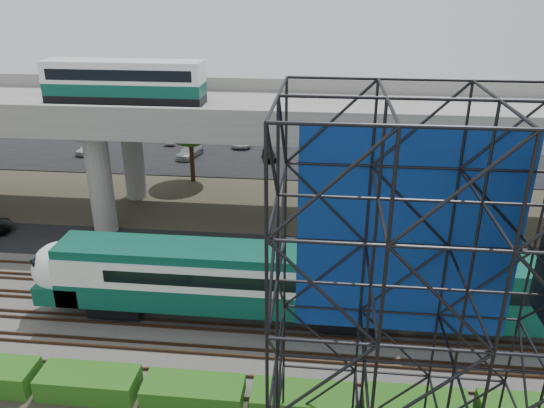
# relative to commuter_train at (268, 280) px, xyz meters

# --- Properties ---
(ground) EXTENTS (140.00, 140.00, 0.00)m
(ground) POSITION_rel_commuter_train_xyz_m (-3.72, -2.00, -2.88)
(ground) COLOR #474233
(ground) RESTS_ON ground
(ballast_bed) EXTENTS (90.00, 12.00, 0.20)m
(ballast_bed) POSITION_rel_commuter_train_xyz_m (-3.72, 0.00, -2.78)
(ballast_bed) COLOR slate
(ballast_bed) RESTS_ON ground
(service_road) EXTENTS (90.00, 5.00, 0.08)m
(service_road) POSITION_rel_commuter_train_xyz_m (-3.72, 8.50, -2.84)
(service_road) COLOR black
(service_road) RESTS_ON ground
(parking_lot) EXTENTS (90.00, 18.00, 0.08)m
(parking_lot) POSITION_rel_commuter_train_xyz_m (-3.72, 32.00, -2.84)
(parking_lot) COLOR black
(parking_lot) RESTS_ON ground
(harbor_water) EXTENTS (140.00, 40.00, 0.03)m
(harbor_water) POSITION_rel_commuter_train_xyz_m (-3.72, 54.00, -2.87)
(harbor_water) COLOR #415D6B
(harbor_water) RESTS_ON ground
(rail_tracks) EXTENTS (90.00, 9.52, 0.16)m
(rail_tracks) POSITION_rel_commuter_train_xyz_m (-3.72, -0.00, -2.60)
(rail_tracks) COLOR #472D1E
(rail_tracks) RESTS_ON ballast_bed
(commuter_train) EXTENTS (29.30, 3.06, 4.30)m
(commuter_train) POSITION_rel_commuter_train_xyz_m (0.00, 0.00, 0.00)
(commuter_train) COLOR black
(commuter_train) RESTS_ON rail_tracks
(overpass) EXTENTS (80.00, 12.00, 12.40)m
(overpass) POSITION_rel_commuter_train_xyz_m (-4.35, 14.00, 5.33)
(overpass) COLOR #9E9B93
(overpass) RESTS_ON ground
(scaffold_tower) EXTENTS (9.36, 6.36, 15.00)m
(scaffold_tower) POSITION_rel_commuter_train_xyz_m (5.98, -9.98, 4.59)
(scaffold_tower) COLOR black
(scaffold_tower) RESTS_ON ground
(hedge_strip) EXTENTS (34.60, 1.80, 1.20)m
(hedge_strip) POSITION_rel_commuter_train_xyz_m (-2.71, -6.30, -2.32)
(hedge_strip) COLOR #1F5413
(hedge_strip) RESTS_ON ground
(trees) EXTENTS (40.94, 16.94, 7.69)m
(trees) POSITION_rel_commuter_train_xyz_m (-8.39, 14.17, 2.69)
(trees) COLOR #382314
(trees) RESTS_ON ground
(parked_cars) EXTENTS (39.45, 9.63, 1.29)m
(parked_cars) POSITION_rel_commuter_train_xyz_m (-3.21, 31.65, -2.20)
(parked_cars) COLOR #BEBEBE
(parked_cars) RESTS_ON parking_lot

